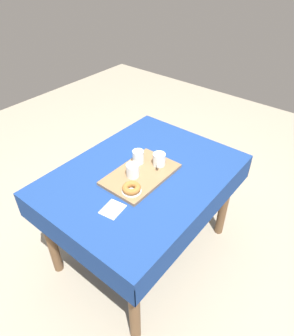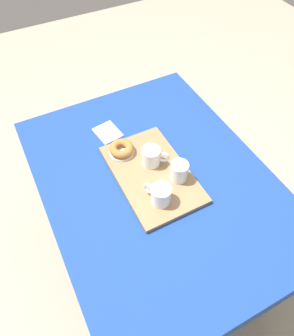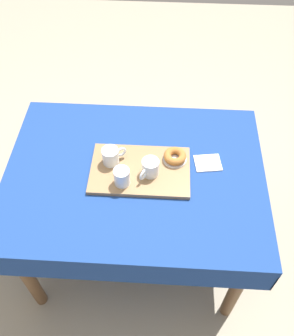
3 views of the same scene
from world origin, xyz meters
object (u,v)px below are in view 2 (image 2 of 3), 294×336
at_px(tea_mug_left, 151,157).
at_px(tea_mug_right, 161,195).
at_px(serving_tray, 152,174).
at_px(sugar_donut_left, 121,149).
at_px(dining_table, 156,192).
at_px(donut_plate_left, 122,152).
at_px(paper_napkin, 108,132).
at_px(water_glass_near, 179,172).

bearing_deg(tea_mug_left, tea_mug_right, -17.49).
distance_m(serving_tray, tea_mug_right, 0.15).
relative_size(serving_tray, sugar_donut_left, 4.32).
relative_size(serving_tray, tea_mug_right, 4.14).
xyz_separation_m(dining_table, tea_mug_left, (-0.07, 0.01, 0.16)).
bearing_deg(sugar_donut_left, tea_mug_left, 38.31).
height_order(tea_mug_left, donut_plate_left, tea_mug_left).
bearing_deg(sugar_donut_left, dining_table, 21.60).
bearing_deg(sugar_donut_left, donut_plate_left, 0.00).
height_order(serving_tray, paper_napkin, serving_tray).
height_order(tea_mug_right, sugar_donut_left, tea_mug_right).
height_order(serving_tray, tea_mug_left, tea_mug_left).
xyz_separation_m(tea_mug_left, donut_plate_left, (-0.11, -0.09, -0.03)).
bearing_deg(donut_plate_left, tea_mug_right, 5.78).
bearing_deg(dining_table, tea_mug_right, -21.43).
relative_size(tea_mug_left, water_glass_near, 1.27).
xyz_separation_m(tea_mug_left, paper_napkin, (-0.27, -0.09, -0.06)).
height_order(serving_tray, sugar_donut_left, sugar_donut_left).
xyz_separation_m(serving_tray, tea_mug_right, (0.14, -0.04, 0.05)).
xyz_separation_m(serving_tray, water_glass_near, (0.07, 0.08, 0.05)).
distance_m(serving_tray, donut_plate_left, 0.17).
relative_size(sugar_donut_left, paper_napkin, 0.87).
bearing_deg(tea_mug_left, serving_tray, -25.29).
relative_size(tea_mug_right, paper_napkin, 0.91).
relative_size(tea_mug_left, sugar_donut_left, 1.03).
bearing_deg(tea_mug_left, water_glass_near, 26.43).
bearing_deg(donut_plate_left, sugar_donut_left, 0.00).
bearing_deg(tea_mug_right, water_glass_near, 117.61).
distance_m(water_glass_near, sugar_donut_left, 0.28).
distance_m(sugar_donut_left, paper_napkin, 0.16).
bearing_deg(paper_napkin, tea_mug_left, 18.54).
relative_size(tea_mug_left, paper_napkin, 0.89).
bearing_deg(sugar_donut_left, tea_mug_right, 5.78).
relative_size(water_glass_near, paper_napkin, 0.70).
bearing_deg(donut_plate_left, tea_mug_left, 38.31).
xyz_separation_m(water_glass_near, donut_plate_left, (-0.23, -0.15, -0.03)).
relative_size(dining_table, tea_mug_right, 10.93).
relative_size(dining_table, paper_napkin, 9.91).
height_order(water_glass_near, paper_napkin, water_glass_near).
xyz_separation_m(dining_table, paper_napkin, (-0.34, -0.08, 0.10)).
bearing_deg(paper_napkin, donut_plate_left, 0.90).
distance_m(serving_tray, paper_napkin, 0.32).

